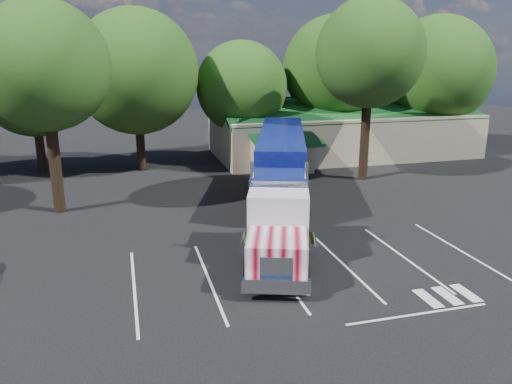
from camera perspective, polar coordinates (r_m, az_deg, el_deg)
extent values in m
plane|color=black|center=(28.33, -1.10, -4.14)|extent=(120.00, 120.00, 0.00)
cube|color=tan|center=(48.96, 9.78, 6.62)|extent=(24.00, 11.00, 4.00)
cube|color=#154C20|center=(46.48, 11.17, 9.18)|extent=(24.20, 6.25, 2.10)
cube|color=#154C20|center=(50.80, 8.77, 9.85)|extent=(24.20, 6.25, 2.10)
cube|color=tan|center=(40.95, 2.85, 4.18)|extent=(5.00, 2.50, 2.80)
cube|color=#154C20|center=(39.45, 3.46, 5.94)|extent=(5.40, 3.19, 0.80)
cylinder|color=black|center=(44.78, -23.43, 4.68)|extent=(0.70, 0.70, 4.00)
sphere|color=#1F4915|center=(44.18, -24.17, 11.24)|extent=(8.40, 8.40, 8.40)
cylinder|color=black|center=(42.72, -13.05, 5.31)|extent=(0.70, 0.70, 4.30)
sphere|color=#1F4915|center=(42.07, -13.56, 13.23)|extent=(10.00, 10.00, 10.00)
cylinder|color=black|center=(45.25, -1.60, 5.84)|extent=(0.70, 0.70, 3.60)
sphere|color=#1F4915|center=(44.66, -1.65, 11.91)|extent=(8.00, 8.00, 8.00)
cylinder|color=black|center=(48.51, 8.71, 6.89)|extent=(0.70, 0.70, 4.50)
sphere|color=#1F4915|center=(47.96, 9.01, 13.80)|extent=(9.60, 9.60, 9.60)
cylinder|color=black|center=(52.37, 19.37, 6.50)|extent=(0.70, 0.70, 3.90)
sphere|color=#1F4915|center=(51.83, 19.98, 12.88)|extent=(10.40, 10.40, 10.40)
cylinder|color=black|center=(32.77, -21.97, 2.93)|extent=(0.70, 0.70, 6.00)
sphere|color=#1F4915|center=(32.09, -23.07, 13.15)|extent=(7.60, 7.60, 7.60)
cylinder|color=black|center=(39.26, 12.33, 6.08)|extent=(0.70, 0.70, 6.50)
sphere|color=#1F4915|center=(38.72, 12.89, 15.22)|extent=(8.00, 8.00, 8.00)
cube|color=black|center=(23.82, 2.53, -6.02)|extent=(3.50, 7.63, 0.27)
cube|color=white|center=(20.11, 2.30, -10.69)|extent=(2.69, 1.14, 0.60)
cube|color=white|center=(20.03, 2.34, -8.72)|extent=(1.29, 0.55, 0.99)
cube|color=white|center=(21.09, 2.42, -6.75)|extent=(3.23, 3.30, 1.26)
cube|color=silver|center=(22.91, 2.55, -3.12)|extent=(3.16, 2.54, 2.52)
cube|color=black|center=(22.06, 2.54, -2.37)|extent=(2.42, 0.89, 1.10)
cube|color=white|center=(23.39, 2.64, 0.93)|extent=(2.74, 1.02, 0.27)
cube|color=navy|center=(24.72, 2.65, -1.15)|extent=(3.30, 2.96, 2.96)
cylinder|color=white|center=(23.71, -0.43, -0.90)|extent=(0.25, 0.25, 3.73)
cylinder|color=white|center=(23.68, 5.67, -1.01)|extent=(0.25, 0.25, 3.73)
cylinder|color=white|center=(23.99, -1.02, -5.84)|extent=(1.25, 1.89, 0.72)
cylinder|color=white|center=(23.95, 6.10, -5.97)|extent=(1.25, 1.89, 0.72)
cube|color=white|center=(33.99, 2.92, 3.40)|extent=(7.20, 14.22, 1.65)
cube|color=#0B0A65|center=(33.70, 2.95, 5.86)|extent=(7.20, 14.22, 1.32)
cube|color=black|center=(38.79, 2.97, 2.81)|extent=(2.48, 4.06, 0.38)
cube|color=black|center=(28.71, 1.19, -2.25)|extent=(0.17, 0.17, 1.54)
cube|color=black|center=(28.69, 4.26, -2.30)|extent=(0.17, 0.17, 1.54)
cube|color=white|center=(41.35, 3.01, 3.01)|extent=(2.54, 0.97, 0.13)
cylinder|color=black|center=(21.05, -0.83, -9.74)|extent=(0.75, 1.27, 1.21)
cylinder|color=black|center=(21.01, 5.55, -9.86)|extent=(0.75, 1.27, 1.21)
cylinder|color=black|center=(25.68, 0.02, -4.87)|extent=(0.75, 1.27, 1.21)
cylinder|color=black|center=(25.65, 5.19, -4.96)|extent=(0.75, 1.27, 1.21)
cylinder|color=black|center=(26.81, 0.18, -3.95)|extent=(0.75, 1.27, 1.21)
cylinder|color=black|center=(26.78, 5.12, -4.04)|extent=(0.75, 1.27, 1.21)
cylinder|color=black|center=(38.04, 1.22, 2.06)|extent=(0.75, 1.27, 1.21)
cylinder|color=black|center=(38.03, 4.69, 2.00)|extent=(0.75, 1.27, 1.21)
cylinder|color=black|center=(39.32, 1.29, 2.52)|extent=(0.75, 1.27, 1.21)
cylinder|color=black|center=(39.30, 4.65, 2.46)|extent=(0.75, 1.27, 1.21)
imported|color=black|center=(26.78, 5.66, -3.36)|extent=(0.67, 0.78, 1.82)
imported|color=black|center=(33.84, -0.49, 0.08)|extent=(0.73, 1.86, 0.96)
imported|color=#B3B7BB|center=(44.36, 8.44, 4.02)|extent=(4.30, 1.64, 1.40)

